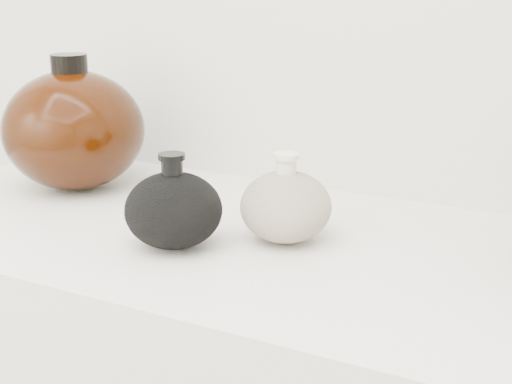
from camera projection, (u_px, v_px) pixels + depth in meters
The scene contains 3 objects.
black_gourd_vase at pixel (174, 209), 0.91m from camera, with size 0.13×0.13×0.12m.
cream_gourd_vase at pixel (286, 206), 0.93m from camera, with size 0.12×0.12×0.12m.
left_round_pot at pixel (74, 129), 1.15m from camera, with size 0.26×0.26×0.22m.
Camera 1 is at (0.40, 0.15, 1.24)m, focal length 50.00 mm.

